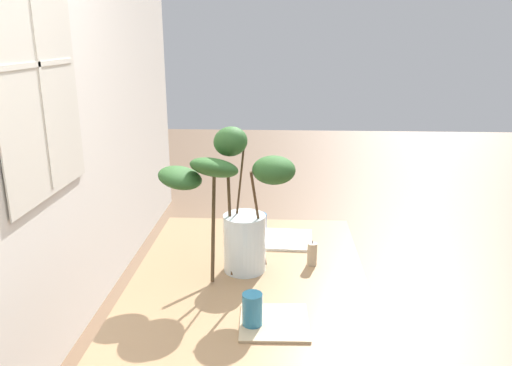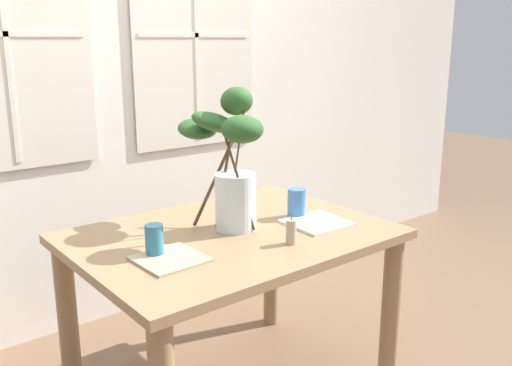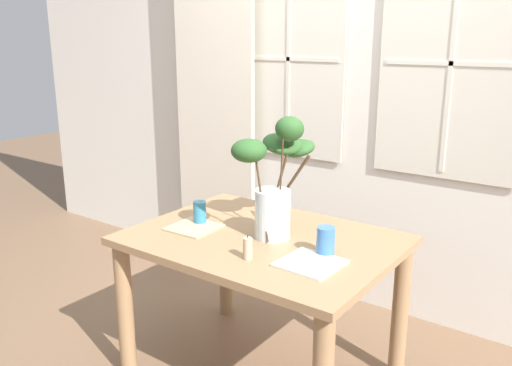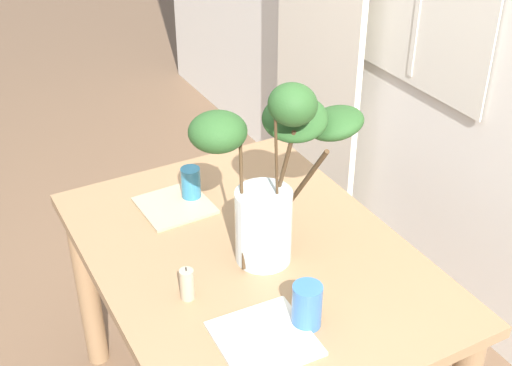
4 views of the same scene
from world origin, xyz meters
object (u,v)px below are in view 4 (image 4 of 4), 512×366
(dining_table, at_px, (251,287))
(pillar_candle, at_px, (187,284))
(drinking_glass_blue_left, at_px, (191,184))
(plate_square_left, at_px, (175,205))
(vase_with_branches, at_px, (273,175))
(drinking_glass_blue_right, at_px, (307,306))
(plate_square_right, at_px, (264,338))

(dining_table, relative_size, pillar_candle, 11.44)
(drinking_glass_blue_left, height_order, plate_square_left, drinking_glass_blue_left)
(vase_with_branches, height_order, drinking_glass_blue_right, vase_with_branches)
(drinking_glass_blue_right, distance_m, pillar_candle, 0.33)
(drinking_glass_blue_right, height_order, plate_square_left, drinking_glass_blue_right)
(drinking_glass_blue_right, bearing_deg, plate_square_right, -90.02)
(dining_table, height_order, plate_square_right, plate_square_right)
(vase_with_branches, distance_m, plate_square_left, 0.48)
(dining_table, xyz_separation_m, plate_square_right, (0.34, -0.14, 0.14))
(plate_square_right, relative_size, pillar_candle, 2.23)
(drinking_glass_blue_right, relative_size, plate_square_left, 0.56)
(plate_square_right, xyz_separation_m, pillar_candle, (-0.24, -0.10, 0.04))
(dining_table, height_order, vase_with_branches, vase_with_branches)
(vase_with_branches, bearing_deg, plate_square_right, -32.52)
(dining_table, relative_size, plate_square_right, 5.13)
(plate_square_left, bearing_deg, dining_table, 16.89)
(drinking_glass_blue_left, relative_size, drinking_glass_blue_right, 0.92)
(plate_square_left, height_order, pillar_candle, pillar_candle)
(drinking_glass_blue_right, height_order, pillar_candle, drinking_glass_blue_right)
(vase_with_branches, bearing_deg, dining_table, -121.56)
(drinking_glass_blue_left, relative_size, plate_square_right, 0.49)
(drinking_glass_blue_right, xyz_separation_m, pillar_candle, (-0.24, -0.23, -0.02))
(drinking_glass_blue_right, bearing_deg, plate_square_left, -172.73)
(plate_square_left, xyz_separation_m, plate_square_right, (0.67, -0.04, 0.00))
(dining_table, distance_m, plate_square_right, 0.39)
(dining_table, distance_m, pillar_candle, 0.32)
(plate_square_left, bearing_deg, pillar_candle, -18.26)
(vase_with_branches, bearing_deg, pillar_candle, -77.90)
(dining_table, bearing_deg, drinking_glass_blue_right, -2.78)
(dining_table, xyz_separation_m, drinking_glass_blue_left, (-0.35, -0.03, 0.19))
(dining_table, distance_m, plate_square_left, 0.38)
(dining_table, height_order, drinking_glass_blue_left, drinking_glass_blue_left)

